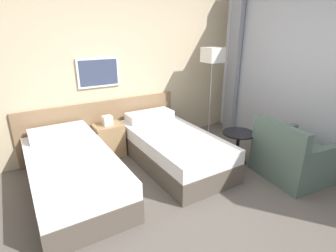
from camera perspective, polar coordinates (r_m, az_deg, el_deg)
ground_plane at (r=3.07m, az=6.89°, el=-17.91°), size 16.00×16.00×0.00m
wall_headboard at (r=4.31m, az=-10.61°, el=12.17°), size 10.00×0.10×2.70m
bed_near_door at (r=3.44m, az=-20.00°, el=-9.57°), size 0.95×1.91×0.61m
bed_near_window at (r=3.90m, az=0.88°, el=-4.60°), size 0.95×1.91×0.61m
nightstand at (r=4.21m, az=-12.70°, el=-2.86°), size 0.42×0.36×0.65m
floor_lamp at (r=4.56m, az=9.67°, el=13.86°), size 0.30×0.30×1.61m
side_table at (r=3.98m, az=14.99°, el=-3.26°), size 0.47×0.47×0.49m
armchair at (r=3.92m, az=25.70°, el=-6.44°), size 0.94×0.94×0.81m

